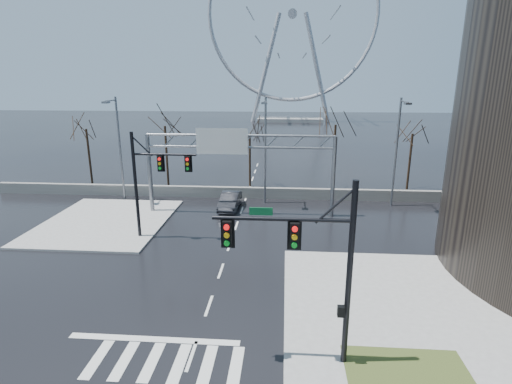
# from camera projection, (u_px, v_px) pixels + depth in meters

# --- Properties ---
(ground) EXTENTS (260.00, 260.00, 0.00)m
(ground) POSITION_uv_depth(u_px,v_px,m) (209.00, 306.00, 21.15)
(ground) COLOR black
(ground) RESTS_ON ground
(sidewalk_right_ext) EXTENTS (12.00, 10.00, 0.15)m
(sidewalk_right_ext) POSITION_uv_depth(u_px,v_px,m) (392.00, 292.00, 22.34)
(sidewalk_right_ext) COLOR gray
(sidewalk_right_ext) RESTS_ON ground
(sidewalk_far) EXTENTS (10.00, 12.00, 0.15)m
(sidewalk_far) POSITION_uv_depth(u_px,v_px,m) (106.00, 221.00, 33.43)
(sidewalk_far) COLOR gray
(sidewalk_far) RESTS_ON ground
(grass_strip) EXTENTS (5.00, 4.00, 0.02)m
(grass_strip) POSITION_uv_depth(u_px,v_px,m) (411.00, 381.00, 15.67)
(grass_strip) COLOR #36421B
(grass_strip) RESTS_ON sidewalk_near
(barrier_wall) EXTENTS (52.00, 0.50, 1.10)m
(barrier_wall) POSITION_uv_depth(u_px,v_px,m) (246.00, 193.00, 40.19)
(barrier_wall) COLOR slate
(barrier_wall) RESTS_ON ground
(signal_mast_near) EXTENTS (5.52, 0.41, 8.00)m
(signal_mast_near) POSITION_uv_depth(u_px,v_px,m) (315.00, 257.00, 15.58)
(signal_mast_near) COLOR black
(signal_mast_near) RESTS_ON ground
(signal_mast_far) EXTENTS (4.72, 0.41, 8.00)m
(signal_mast_far) POSITION_uv_depth(u_px,v_px,m) (150.00, 176.00, 28.85)
(signal_mast_far) COLOR black
(signal_mast_far) RESTS_ON ground
(sign_gantry) EXTENTS (16.36, 0.40, 7.60)m
(sign_gantry) POSITION_uv_depth(u_px,v_px,m) (235.00, 157.00, 34.11)
(sign_gantry) COLOR slate
(sign_gantry) RESTS_ON ground
(streetlight_left) EXTENTS (0.50, 2.55, 10.00)m
(streetlight_left) POSITION_uv_depth(u_px,v_px,m) (118.00, 141.00, 37.83)
(streetlight_left) COLOR slate
(streetlight_left) RESTS_ON ground
(streetlight_mid) EXTENTS (0.50, 2.55, 10.00)m
(streetlight_mid) POSITION_uv_depth(u_px,v_px,m) (265.00, 143.00, 36.82)
(streetlight_mid) COLOR slate
(streetlight_mid) RESTS_ON ground
(streetlight_right) EXTENTS (0.50, 2.55, 10.00)m
(streetlight_right) POSITION_uv_depth(u_px,v_px,m) (398.00, 144.00, 35.96)
(streetlight_right) COLOR slate
(streetlight_right) RESTS_ON ground
(tree_far_left) EXTENTS (3.50, 3.50, 7.00)m
(tree_far_left) POSITION_uv_depth(u_px,v_px,m) (87.00, 136.00, 43.94)
(tree_far_left) COLOR black
(tree_far_left) RESTS_ON ground
(tree_left) EXTENTS (3.75, 3.75, 7.50)m
(tree_left) POSITION_uv_depth(u_px,v_px,m) (165.00, 133.00, 42.71)
(tree_left) COLOR black
(tree_left) RESTS_ON ground
(tree_center) EXTENTS (3.25, 3.25, 6.50)m
(tree_center) POSITION_uv_depth(u_px,v_px,m) (250.00, 140.00, 43.24)
(tree_center) COLOR black
(tree_center) RESTS_ON ground
(tree_right) EXTENTS (3.90, 3.90, 7.80)m
(tree_right) POSITION_uv_depth(u_px,v_px,m) (335.00, 133.00, 41.35)
(tree_right) COLOR black
(tree_right) RESTS_ON ground
(tree_far_right) EXTENTS (3.40, 3.40, 6.80)m
(tree_far_right) POSITION_uv_depth(u_px,v_px,m) (412.00, 140.00, 41.48)
(tree_far_right) COLOR black
(tree_far_right) RESTS_ON ground
(ferris_wheel) EXTENTS (45.00, 6.00, 50.91)m
(ferris_wheel) POSITION_uv_depth(u_px,v_px,m) (292.00, 21.00, 104.78)
(ferris_wheel) COLOR gray
(ferris_wheel) RESTS_ON ground
(car) EXTENTS (1.77, 4.68, 1.53)m
(car) POSITION_uv_depth(u_px,v_px,m) (230.00, 201.00, 36.71)
(car) COLOR black
(car) RESTS_ON ground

